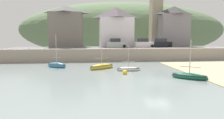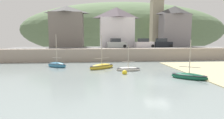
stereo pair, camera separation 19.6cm
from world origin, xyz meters
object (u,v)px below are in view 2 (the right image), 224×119
object	(u,v)px
mooring_buoy	(125,73)
dinghy_open_wooden	(128,69)
waterfront_building_left	(67,26)
sailboat_tall_mast	(189,76)
church_with_spire	(157,10)
sailboat_far_left	(102,67)
waterfront_building_centre	(116,27)
parked_car_by_wall	(144,44)
parked_car_near_slipway	(116,44)
parked_car_end_of_row	(162,44)
fishing_boat_green	(57,65)
waterfront_building_right	(174,26)

from	to	relation	value
mooring_buoy	dinghy_open_wooden	bearing A→B (deg)	69.36
waterfront_building_left	sailboat_tall_mast	size ratio (longest dim) A/B	2.07
church_with_spire	dinghy_open_wooden	distance (m)	28.28
sailboat_far_left	dinghy_open_wooden	bearing A→B (deg)	-63.48
waterfront_building_left	sailboat_tall_mast	bearing A→B (deg)	-56.04
waterfront_building_centre	parked_car_by_wall	xyz separation A→B (m)	(5.54, -4.50, -3.87)
parked_car_near_slipway	parked_car_end_of_row	world-z (taller)	same
church_with_spire	sailboat_far_left	bearing A→B (deg)	-126.02
sailboat_tall_mast	mooring_buoy	size ratio (longest dim) A/B	7.08
church_with_spire	parked_car_end_of_row	bearing A→B (deg)	-99.66
waterfront_building_centre	fishing_boat_green	distance (m)	19.87
waterfront_building_centre	dinghy_open_wooden	bearing A→B (deg)	-92.00
waterfront_building_left	waterfront_building_right	world-z (taller)	waterfront_building_right
church_with_spire	mooring_buoy	size ratio (longest dim) A/B	28.12
parked_car_near_slipway	waterfront_building_centre	bearing A→B (deg)	79.91
sailboat_tall_mast	mooring_buoy	xyz separation A→B (m)	(-6.68, 3.24, -0.08)
waterfront_building_right	mooring_buoy	xyz separation A→B (m)	(-15.83, -21.39, -7.14)
dinghy_open_wooden	sailboat_tall_mast	bearing A→B (deg)	-41.07
waterfront_building_centre	parked_car_end_of_row	xyz separation A→B (m)	(9.64, -4.50, -3.87)
fishing_boat_green	parked_car_near_slipway	world-z (taller)	fishing_boat_green
dinghy_open_wooden	waterfront_building_right	bearing A→B (deg)	54.67
sailboat_tall_mast	fishing_boat_green	distance (m)	18.81
parked_car_near_slipway	mooring_buoy	xyz separation A→B (m)	(-0.99, -16.89, -3.01)
church_with_spire	fishing_boat_green	bearing A→B (deg)	-139.28
fishing_boat_green	sailboat_far_left	xyz separation A→B (m)	(6.83, -2.01, -0.02)
parked_car_near_slipway	mooring_buoy	size ratio (longest dim) A/B	6.57
church_with_spire	parked_car_near_slipway	distance (m)	16.70
waterfront_building_left	parked_car_end_of_row	distance (m)	21.92
dinghy_open_wooden	sailboat_far_left	world-z (taller)	sailboat_far_left
parked_car_end_of_row	waterfront_building_right	bearing A→B (deg)	37.69
waterfront_building_centre	dinghy_open_wooden	distance (m)	20.27
sailboat_tall_mast	parked_car_near_slipway	size ratio (longest dim) A/B	1.08
church_with_spire	parked_car_near_slipway	bearing A→B (deg)	-143.88
waterfront_building_right	parked_car_end_of_row	size ratio (longest dim) A/B	2.27
waterfront_building_left	sailboat_far_left	size ratio (longest dim) A/B	1.85
sailboat_tall_mast	parked_car_end_of_row	world-z (taller)	parked_car_end_of_row
sailboat_tall_mast	sailboat_far_left	size ratio (longest dim) A/B	0.90
waterfront_building_left	parked_car_by_wall	bearing A→B (deg)	-14.83
waterfront_building_centre	parked_car_by_wall	size ratio (longest dim) A/B	2.18
sailboat_tall_mast	parked_car_end_of_row	bearing A→B (deg)	112.88
sailboat_far_left	waterfront_building_centre	bearing A→B (deg)	41.81
dinghy_open_wooden	sailboat_tall_mast	xyz separation A→B (m)	(5.80, -5.57, 0.05)
waterfront_building_right	parked_car_near_slipway	xyz separation A→B (m)	(-14.84, -4.50, -4.12)
sailboat_far_left	parked_car_by_wall	xyz separation A→B (m)	(9.77, 12.57, 2.90)
waterfront_building_centre	sailboat_far_left	xyz separation A→B (m)	(-4.23, -17.07, -6.78)
fishing_boat_green	sailboat_tall_mast	bearing A→B (deg)	1.04
waterfront_building_left	sailboat_tall_mast	distance (m)	30.48
church_with_spire	fishing_boat_green	size ratio (longest dim) A/B	3.41
waterfront_building_right	parked_car_near_slipway	world-z (taller)	waterfront_building_right
fishing_boat_green	parked_car_end_of_row	world-z (taller)	fishing_boat_green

